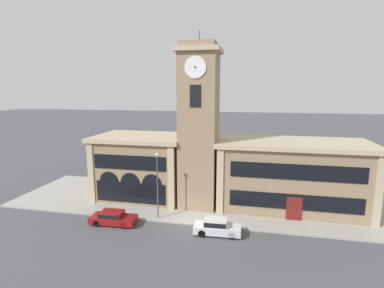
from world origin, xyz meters
TOP-DOWN VIEW (x-y plane):
  - ground_plane at (0.00, 0.00)m, footprint 300.00×300.00m
  - sidewalk_kerb at (0.00, 6.14)m, footprint 43.63×12.27m
  - clock_tower at (-0.00, 5.05)m, footprint 4.64×4.64m
  - town_hall_left_wing at (-7.33, 6.64)m, footprint 10.82×7.89m
  - town_hall_right_wing at (10.04, 6.65)m, footprint 16.25×7.89m
  - parked_car_near at (-7.32, -1.28)m, footprint 4.53×2.04m
  - parked_car_mid at (2.89, -1.28)m, footprint 4.32×1.90m
  - street_lamp at (-3.34, 0.66)m, footprint 0.36×0.36m

SIDE VIEW (x-z plane):
  - ground_plane at x=0.00m, z-range 0.00..0.00m
  - sidewalk_kerb at x=0.00m, z-range 0.00..0.15m
  - parked_car_near at x=-7.32m, z-range 0.04..1.32m
  - parked_car_mid at x=2.89m, z-range 0.03..1.48m
  - town_hall_right_wing at x=10.04m, z-range 0.03..7.56m
  - town_hall_left_wing at x=-7.33m, z-range 0.03..7.63m
  - street_lamp at x=-3.34m, z-range 1.11..7.87m
  - clock_tower at x=0.00m, z-range -0.54..18.44m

